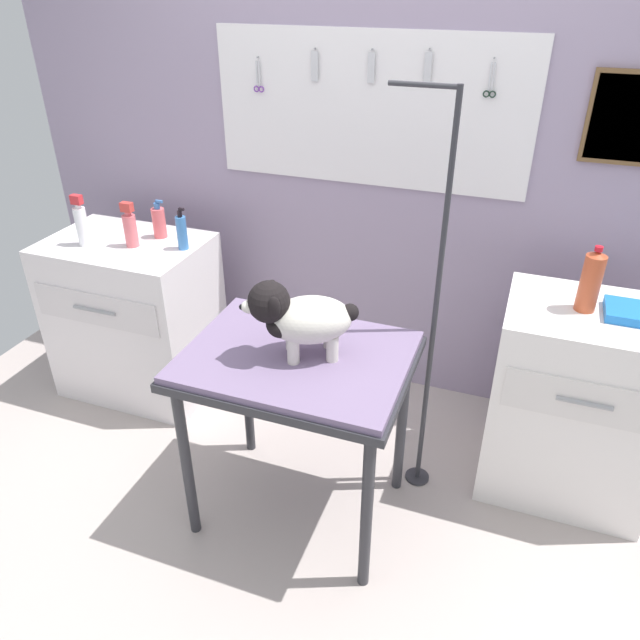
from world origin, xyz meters
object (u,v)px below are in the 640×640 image
Objects in this scene: dog at (299,317)px; cabinet_right at (574,403)px; grooming_table at (297,373)px; soda_bottle at (591,281)px; pump_bottle_white at (82,224)px; grooming_arm at (431,328)px; counter_left at (136,317)px.

dog is 1.30m from cabinet_right.
dog is (0.01, -0.01, 0.26)m from grooming_table.
pump_bottle_white is at bearing -177.57° from soda_bottle.
grooming_arm is 1.67m from counter_left.
grooming_arm is 0.74m from cabinet_right.
grooming_arm reaches higher than cabinet_right.
grooming_table is 1.42m from pump_bottle_white.
soda_bottle is (0.99, 0.57, 0.05)m from dog.
soda_bottle reaches higher than counter_left.
soda_bottle is (1.00, 0.56, 0.30)m from grooming_table.
cabinet_right is 2.43m from pump_bottle_white.
counter_left is at bearing 154.50° from grooming_table.
grooming_table is 1.22m from cabinet_right.
cabinet_right is at bearing 0.02° from counter_left.
soda_bottle is at bearing 2.43° from pump_bottle_white.
soda_bottle reaches higher than grooming_table.
cabinet_right is 3.34× the size of soda_bottle.
cabinet_right is at bearing -2.40° from soda_bottle.
dog is (-0.43, -0.36, 0.16)m from grooming_arm.
counter_left is (-1.17, 0.56, -0.29)m from grooming_table.
dog is at bearing -140.25° from grooming_arm.
cabinet_right is (0.61, 0.21, -0.37)m from grooming_arm.
grooming_arm reaches higher than soda_bottle.
soda_bottle reaches higher than pump_bottle_white.
counter_left is 0.97× the size of cabinet_right.
grooming_arm is 0.58m from dog.
grooming_table is 2.08× the size of dog.
cabinet_right is (1.05, 0.56, -0.27)m from grooming_table.
cabinet_right is at bearing 28.61° from dog.
pump_bottle_white is (-1.32, 0.46, 0.26)m from grooming_table.
counter_left is 3.41× the size of pump_bottle_white.
dog is 0.46× the size of cabinet_right.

